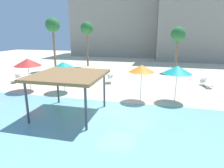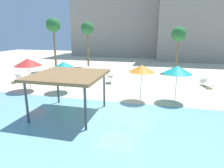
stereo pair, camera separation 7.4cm
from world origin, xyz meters
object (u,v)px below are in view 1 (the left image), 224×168
Objects in this scene: beach_umbrella_orange_1 at (142,69)px; palm_tree_3 at (87,29)px; beach_umbrella_teal_6 at (177,70)px; lounge_chair_5 at (16,78)px; shade_pavilion at (68,76)px; lounge_chair_3 at (206,83)px; beach_umbrella_teal_0 at (63,65)px; palm_tree_2 at (53,26)px; lounge_chair_4 at (90,79)px; beach_umbrella_red_5 at (28,62)px; palm_tree_1 at (178,35)px; lounge_chair_1 at (110,79)px.

palm_tree_3 reaches higher than beach_umbrella_orange_1.
beach_umbrella_teal_6 is 1.41× the size of lounge_chair_5.
shade_pavilion is at bearing -137.07° from beach_umbrella_orange_1.
lounge_chair_3 and lounge_chair_5 have the same top height.
beach_umbrella_teal_0 is 1.36× the size of lounge_chair_3.
beach_umbrella_orange_1 is 0.40× the size of palm_tree_2.
lounge_chair_4 is at bearing 78.68° from lounge_chair_5.
beach_umbrella_red_5 is at bearing -84.17° from lounge_chair_3.
lounge_chair_5 is at bearing -110.03° from palm_tree_3.
beach_umbrella_teal_6 is (9.52, -0.32, 0.08)m from beach_umbrella_teal_0.
beach_umbrella_teal_0 is 3.28m from beach_umbrella_red_5.
lounge_chair_4 is 0.28× the size of palm_tree_2.
lounge_chair_4 is 0.29× the size of palm_tree_3.
lounge_chair_3 is (12.77, 4.97, -2.09)m from beach_umbrella_teal_0.
lounge_chair_3 is (3.26, 5.29, -2.16)m from beach_umbrella_teal_6.
lounge_chair_5 is (-7.97, -1.58, 0.00)m from lounge_chair_4.
lounge_chair_4 is at bearing -68.11° from palm_tree_3.
shade_pavilion is at bearing -35.19° from beach_umbrella_red_5.
shade_pavilion is 1.52× the size of beach_umbrella_orange_1.
lounge_chair_4 is (4.32, 4.25, -2.29)m from beach_umbrella_red_5.
lounge_chair_5 is at bearing -97.02° from palm_tree_2.
beach_umbrella_teal_0 is at bearing -56.81° from palm_tree_2.
beach_umbrella_red_5 is 17.06m from lounge_chair_3.
palm_tree_1 is 16.63m from palm_tree_2.
beach_umbrella_red_5 is (-3.25, -0.42, 0.21)m from beach_umbrella_teal_0.
palm_tree_3 is (-15.58, 8.51, 5.29)m from lounge_chair_3.
lounge_chair_1 is 0.99× the size of lounge_chair_5.
beach_umbrella_orange_1 is 16.69m from palm_tree_2.
beach_umbrella_teal_0 is at bearing 173.73° from beach_umbrella_orange_1.
beach_umbrella_teal_0 is at bearing -42.83° from lounge_chair_1.
lounge_chair_3 is 8.76m from palm_tree_1.
beach_umbrella_red_5 is at bearing -23.70° from lounge_chair_4.
beach_umbrella_teal_6 is at bearing -93.64° from palm_tree_1.
beach_umbrella_red_5 reaches higher than lounge_chair_1.
beach_umbrella_red_5 is at bearing -60.70° from lounge_chair_1.
lounge_chair_4 is (-8.44, 4.15, -2.16)m from beach_umbrella_teal_6.
beach_umbrella_teal_0 is 16.06m from palm_tree_1.
beach_umbrella_teal_0 is 0.40× the size of palm_tree_3.
lounge_chair_5 is at bearing 143.74° from beach_umbrella_red_5.
lounge_chair_5 is at bearing 167.68° from beach_umbrella_orange_1.
shade_pavilion is 12.04m from lounge_chair_5.
palm_tree_1 reaches higher than beach_umbrella_teal_0.
lounge_chair_1 is 9.74m from lounge_chair_3.
palm_tree_2 reaches higher than beach_umbrella_teal_6.
beach_umbrella_teal_6 is 6.58m from lounge_chair_3.
lounge_chair_4 and lounge_chair_5 have the same top height.
palm_tree_2 is (-8.76, 13.87, 3.39)m from shade_pavilion.
lounge_chair_3 is at bearing -28.65° from palm_tree_3.
lounge_chair_3 is at bearing -70.83° from palm_tree_1.
beach_umbrella_orange_1 is at bearing 73.49° from lounge_chair_4.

